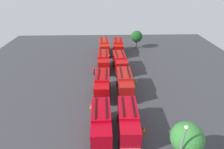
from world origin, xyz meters
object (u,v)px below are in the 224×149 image
at_px(firefighter_1, 115,46).
at_px(tree_0, 137,37).
at_px(firefighter_2, 94,71).
at_px(lamppost, 181,148).
at_px(fire_truck_0, 104,46).
at_px(traffic_cone_1, 91,106).
at_px(fire_truck_1, 103,61).
at_px(traffic_cone_2, 144,128).
at_px(fire_truck_5, 120,62).
at_px(fire_truck_7, 128,121).
at_px(fire_truck_2, 102,84).
at_px(fire_truck_6, 125,83).
at_px(fire_truck_3, 101,122).
at_px(traffic_cone_0, 136,80).
at_px(firefighter_0, 124,76).
at_px(tree_1, 187,138).
at_px(fire_truck_4, 118,46).

xyz_separation_m(firefighter_1, tree_0, (-0.46, 6.22, 2.55)).
xyz_separation_m(firefighter_2, lamppost, (22.76, 10.03, 3.17)).
xyz_separation_m(fire_truck_0, firefighter_2, (11.96, -2.14, -1.22)).
bearing_deg(traffic_cone_1, fire_truck_1, 172.30).
relative_size(traffic_cone_2, lamppost, 0.10).
height_order(fire_truck_5, fire_truck_7, same).
bearing_deg(fire_truck_2, fire_truck_6, 96.82).
distance_m(fire_truck_1, fire_truck_3, 19.35).
distance_m(fire_truck_0, traffic_cone_0, 16.74).
relative_size(fire_truck_1, firefighter_0, 4.12).
bearing_deg(lamppost, fire_truck_2, -152.22).
relative_size(fire_truck_0, lamppost, 1.04).
relative_size(tree_1, traffic_cone_2, 7.49).
bearing_deg(fire_truck_1, fire_truck_5, 78.74).
bearing_deg(fire_truck_4, fire_truck_2, -10.04).
bearing_deg(traffic_cone_2, fire_truck_7, -82.20).
xyz_separation_m(fire_truck_0, tree_0, (-4.42, 9.46, 1.31)).
bearing_deg(firefighter_2, fire_truck_6, 101.89).
bearing_deg(fire_truck_1, tree_0, 143.70).
height_order(fire_truck_0, firefighter_1, fire_truck_0).
height_order(fire_truck_2, fire_truck_7, same).
xyz_separation_m(traffic_cone_1, traffic_cone_2, (5.09, 7.67, 0.00)).
relative_size(fire_truck_2, firefighter_1, 4.41).
distance_m(fire_truck_2, traffic_cone_0, 8.05).
height_order(fire_truck_2, traffic_cone_0, fire_truck_2).
height_order(fire_truck_6, tree_1, tree_1).
height_order(fire_truck_5, firefighter_2, fire_truck_5).
xyz_separation_m(fire_truck_6, tree_0, (-23.51, 5.59, 1.31)).
xyz_separation_m(fire_truck_0, lamppost, (34.72, 7.89, 1.95)).
relative_size(fire_truck_0, fire_truck_7, 1.01).
height_order(fire_truck_6, traffic_cone_0, fire_truck_6).
bearing_deg(fire_truck_3, traffic_cone_1, -163.63).
height_order(fire_truck_3, firefighter_0, fire_truck_3).
height_order(tree_1, traffic_cone_2, tree_1).
bearing_deg(fire_truck_2, tree_0, 159.29).
xyz_separation_m(fire_truck_3, firefighter_0, (-14.17, 4.18, -1.16)).
bearing_deg(fire_truck_7, firefighter_0, 178.48).
relative_size(firefighter_1, lamppost, 0.23).
distance_m(traffic_cone_0, lamppost, 19.81).
bearing_deg(fire_truck_0, fire_truck_5, 15.86).
xyz_separation_m(fire_truck_6, firefighter_2, (-7.13, -6.01, -1.22)).
relative_size(fire_truck_4, fire_truck_7, 1.00).
distance_m(firefighter_0, traffic_cone_1, 10.48).
height_order(fire_truck_1, fire_truck_4, same).
relative_size(fire_truck_7, tree_0, 1.41).
bearing_deg(fire_truck_2, fire_truck_7, 22.38).
bearing_deg(firefighter_1, fire_truck_1, 148.65).
bearing_deg(fire_truck_7, fire_truck_5, -179.37).
height_order(traffic_cone_1, traffic_cone_2, traffic_cone_2).
bearing_deg(fire_truck_2, traffic_cone_0, 123.27).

